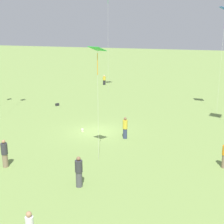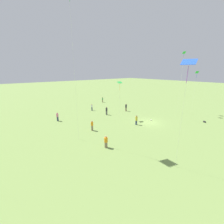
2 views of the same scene
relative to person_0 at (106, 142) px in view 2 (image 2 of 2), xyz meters
name	(u,v)px [view 2 (image 2 of 2)]	position (x,y,z in m)	size (l,w,h in m)	color
ground_plane	(149,122)	(2.56, -12.65, -0.82)	(240.00, 240.00, 0.00)	#7A994C
person_0	(106,142)	(0.00, 0.00, 0.00)	(0.63, 0.63, 1.68)	#847056
person_2	(92,107)	(17.31, -8.63, 0.02)	(0.48, 0.48, 1.66)	#333D5B
person_3	(57,117)	(14.80, 1.06, 0.06)	(0.57, 0.57, 1.77)	#333D5B
person_4	(136,120)	(3.26, -9.62, 0.08)	(0.43, 0.43, 1.82)	#333D5B
person_5	(107,111)	(11.98, -9.24, 0.09)	(0.53, 0.53, 1.85)	#4C4C51
person_6	(92,126)	(6.14, -1.70, 0.06)	(0.54, 0.54, 1.77)	#847056
person_7	(126,107)	(11.47, -14.97, 0.12)	(0.53, 0.53, 1.89)	#847056
person_8	(103,100)	(23.68, -16.55, 0.05)	(0.44, 0.44, 1.73)	#847056
kite_2	(120,84)	(8.20, -9.76, 6.49)	(1.09, 1.12, 7.73)	green
kite_3	(197,75)	(0.44, -26.31, 8.11)	(0.80, 0.82, 9.74)	green
kite_5	(189,65)	(-7.99, -3.24, 9.59)	(1.49, 1.42, 10.94)	blue
kite_6	(184,58)	(2.53, -23.37, 11.73)	(0.76, 0.82, 13.83)	green
picnic_bag_0	(151,120)	(2.94, -13.77, -0.71)	(0.31, 0.29, 0.21)	beige
picnic_bag_1	(204,122)	(-4.42, -20.97, -0.67)	(0.49, 0.39, 0.29)	#262628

